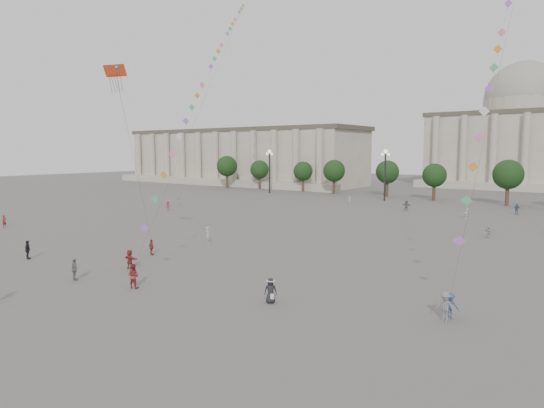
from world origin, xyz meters
The scene contains 25 objects.
ground centered at (0.00, 0.00, 0.00)m, with size 360.00×360.00×0.00m, color #4F4D4A.
hall_west centered at (-75.00, 93.89, 8.43)m, with size 84.00×26.22×17.20m.
hall_central centered at (0.00, 129.22, 14.23)m, with size 48.30×34.30×35.50m.
tree_row centered at (0.00, 78.00, 5.39)m, with size 137.12×5.12×8.00m.
lamp_post_far_west centered at (-45.00, 70.00, 7.35)m, with size 2.00×0.90×10.65m.
lamp_post_mid_west centered at (-15.00, 70.00, 7.35)m, with size 2.00×0.90×10.65m.
person_crowd_0 centered at (11.33, 62.31, 0.91)m, with size 1.07×0.45×1.82m, color #355079.
person_crowd_1 centered at (-43.47, 38.97, 0.75)m, with size 0.73×0.57×1.50m, color #AFAEAB.
person_crowd_2 centered at (-38.15, 31.62, 0.85)m, with size 1.10×0.63×1.70m, color maroon.
person_crowd_4 centered at (6.13, 52.46, 0.77)m, with size 1.43×0.46×1.54m, color silver.
person_crowd_6 centered at (17.45, 4.92, 0.91)m, with size 1.18×0.68×1.83m, color slate.
person_crowd_7 centered at (12.73, 36.95, 0.76)m, with size 1.40×0.45×1.51m, color #B7B6B3.
person_crowd_10 centered at (-17.44, 59.12, 0.80)m, with size 0.59×0.38×1.61m, color #B9BAB5.
person_crowd_11 centered at (-41.92, 5.97, 0.86)m, with size 0.63×0.41×1.71m, color maroon.
person_crowd_12 centered at (-4.91, 56.21, 0.92)m, with size 1.71×0.54×1.84m, color #5F5E63.
person_crowd_13 centered at (-11.95, 14.52, 0.93)m, with size 0.68×0.44×1.86m, color #ADAEAA.
tourist_0 centered at (-11.96, 6.49, 0.81)m, with size 0.94×0.39×1.61m, color maroon.
tourist_1 centered at (-20.11, -1.80, 0.91)m, with size 1.07×0.45×1.83m, color black.
tourist_2 centered at (-9.00, 1.65, 0.86)m, with size 1.59×0.51×1.71m, color maroon.
tourist_3 centered at (-9.39, -3.40, 0.89)m, with size 1.04×0.43×1.78m, color slate.
kite_flyer_0 centered at (-3.80, -1.96, 0.94)m, with size 0.91×0.71×1.87m, color maroon.
kite_flyer_1 centered at (17.57, 5.55, 0.82)m, with size 1.06×0.61×1.64m, color navy.
hat_person centered at (6.77, 1.34, 0.91)m, with size 1.02×0.95×1.75m.
dragon_kite centered at (-11.78, 2.85, 16.73)m, with size 2.25×2.45×16.68m.
kite_train_west centered at (-21.95, 26.56, 22.54)m, with size 34.17×52.76×75.27m.
Camera 1 is at (26.11, -24.48, 10.41)m, focal length 32.00 mm.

